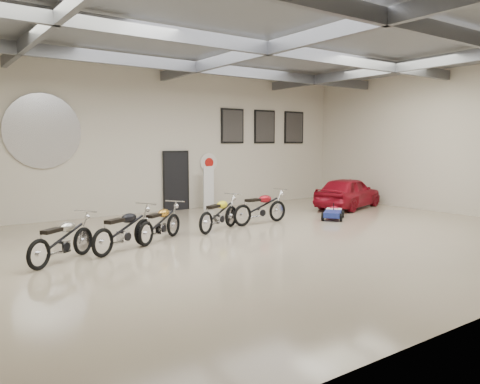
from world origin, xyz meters
TOP-DOWN VIEW (x-y plane):
  - floor at (0.00, 0.00)m, footprint 16.00×12.00m
  - ceiling at (0.00, 0.00)m, footprint 16.00×12.00m
  - back_wall at (0.00, 6.00)m, footprint 16.00×0.02m
  - right_wall at (8.00, 0.00)m, footprint 0.02×12.00m
  - ceiling_beams at (0.00, 0.00)m, footprint 15.80×11.80m
  - door at (0.50, 5.95)m, footprint 0.92×0.08m
  - logo_plaque at (-4.00, 5.95)m, footprint 2.30×0.06m
  - poster_left at (3.00, 5.96)m, footprint 1.05×0.08m
  - poster_mid at (4.60, 5.96)m, footprint 1.05×0.08m
  - poster_right at (6.20, 5.96)m, footprint 1.05×0.08m
  - oil_sign at (1.90, 5.95)m, footprint 0.72×0.10m
  - banner_stand at (1.62, 5.50)m, footprint 0.47×0.23m
  - motorcycle_silver at (-4.91, 0.59)m, footprint 1.87×1.57m
  - motorcycle_black at (-3.49, 0.81)m, footprint 2.01×1.45m
  - motorcycle_gold at (-2.35, 1.32)m, footprint 1.85×1.46m
  - motorcycle_yellow at (-0.39, 1.67)m, footprint 1.97×1.36m
  - motorcycle_red at (1.22, 1.85)m, footprint 2.04×0.74m
  - go_kart at (3.75, 1.26)m, footprint 1.51×1.39m
  - vintage_car at (6.00, 2.65)m, footprint 2.35×3.72m

SIDE VIEW (x-z plane):
  - floor at x=0.00m, z-range -0.01..0.01m
  - go_kart at x=3.75m, z-range 0.00..0.52m
  - motorcycle_gold at x=-2.35m, z-range 0.00..0.95m
  - motorcycle_silver at x=-4.91m, z-range 0.00..0.98m
  - motorcycle_yellow at x=-0.39m, z-range 0.00..0.99m
  - motorcycle_black at x=-3.49m, z-range 0.00..1.02m
  - motorcycle_red at x=1.22m, z-range 0.00..1.04m
  - vintage_car at x=6.00m, z-range 0.00..1.18m
  - banner_stand at x=1.62m, z-range 0.00..1.68m
  - door at x=0.50m, z-range 0.00..2.10m
  - oil_sign at x=1.90m, z-range 1.34..2.06m
  - back_wall at x=0.00m, z-range 0.00..5.00m
  - right_wall at x=8.00m, z-range 0.00..5.00m
  - logo_plaque at x=-4.00m, z-range 2.22..3.38m
  - poster_left at x=3.00m, z-range 2.42..3.78m
  - poster_mid at x=4.60m, z-range 2.42..3.78m
  - poster_right at x=6.20m, z-range 2.42..3.78m
  - ceiling_beams at x=0.00m, z-range 4.59..4.91m
  - ceiling at x=0.00m, z-range 5.00..5.00m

